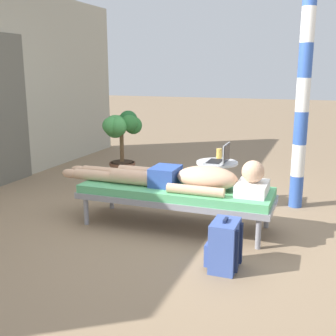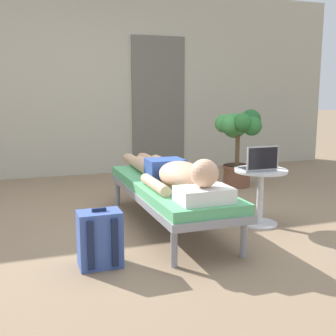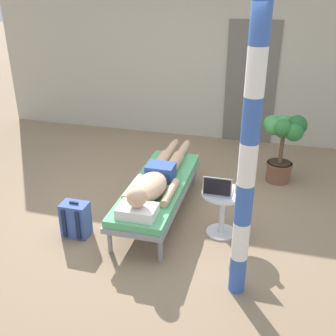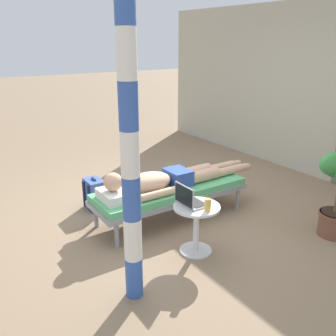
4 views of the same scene
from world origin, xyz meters
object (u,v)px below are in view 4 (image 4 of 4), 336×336
Objects in this scene: laptop at (189,200)px; porch_post at (130,154)px; lounge_chair at (171,192)px; side_table at (196,221)px; drink_glass at (208,205)px; backpack at (95,194)px; person_reclining at (165,180)px.

porch_post is (0.33, -0.83, 0.71)m from laptop.
porch_post reaches higher than lounge_chair.
side_table is 4.10× the size of drink_glass.
laptop reaches higher than drink_glass.
porch_post is at bearing -72.87° from side_table.
backpack is at bearing 167.03° from porch_post.
lounge_chair is 1.03m from backpack.
drink_glass is at bearing 6.11° from side_table.
side_table is at bearing 107.13° from porch_post.
porch_post is (0.12, -0.90, 0.70)m from drink_glass.
drink_glass is (0.21, 0.07, 0.01)m from laptop.
lounge_chair is 0.83m from laptop.
person_reclining is 5.12× the size of backpack.
side_table is 0.20× the size of porch_post.
side_table is 1.31m from porch_post.
porch_post reaches higher than backpack.
laptop is at bearing -14.40° from person_reclining.
person_reclining is (0.00, -0.08, 0.17)m from lounge_chair.
backpack is at bearing -163.85° from side_table.
backpack is 0.16× the size of porch_post.
person_reclining reaches higher than side_table.
side_table is (0.81, -0.22, 0.01)m from lounge_chair.
person_reclining is at bearing 165.60° from laptop.
lounge_chair is at bearing 41.71° from backpack.
backpack is at bearing -138.29° from lounge_chair.
drink_glass is (0.96, -0.21, 0.24)m from lounge_chair.
drink_glass is at bearing 17.78° from laptop.
laptop reaches higher than backpack.
laptop is at bearing -20.12° from lounge_chair.
lounge_chair is 0.19m from person_reclining.
drink_glass is (0.96, -0.13, 0.07)m from person_reclining.
lounge_chair is 0.90× the size of person_reclining.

